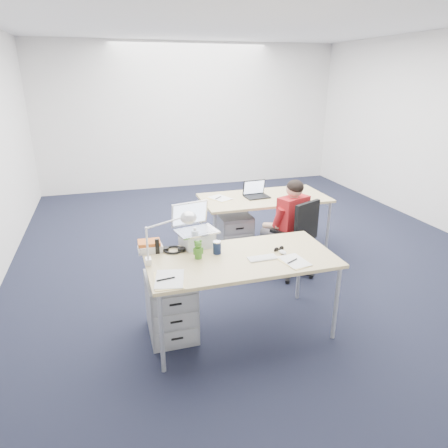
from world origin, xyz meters
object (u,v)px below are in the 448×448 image
object	(u,v)px
book_stack	(150,246)
desk_lamp	(163,238)
drawer_pedestal_far	(233,234)
can_koozie	(217,247)
desk_far	(264,200)
sunglasses	(279,249)
dark_laptop	(257,189)
silver_laptop	(196,226)
wireless_keyboard	(262,258)
desk_near	(241,262)
headphones	(173,249)
seated_person	(284,225)
computer_mouse	(283,252)
office_chair	(292,253)
far_cup	(294,190)
drawer_pedestal_near	(171,306)
water_bottle	(195,239)
bear_figurine	(198,249)
cordless_phone	(157,246)

from	to	relation	value
book_stack	desk_lamp	distance (m)	0.33
drawer_pedestal_far	can_koozie	size ratio (longest dim) A/B	4.79
desk_far	book_stack	world-z (taller)	book_stack
drawer_pedestal_far	sunglasses	xyz separation A→B (m)	(-0.08, -1.56, 0.47)
dark_laptop	silver_laptop	bearing A→B (deg)	-134.15
wireless_keyboard	dark_laptop	xyz separation A→B (m)	(0.61, 1.70, 0.10)
desk_near	headphones	distance (m)	0.61
desk_far	seated_person	world-z (taller)	seated_person
computer_mouse	dark_laptop	xyz separation A→B (m)	(0.40, 1.66, 0.09)
desk_far	drawer_pedestal_far	distance (m)	0.59
office_chair	seated_person	distance (m)	0.34
drawer_pedestal_far	far_cup	world-z (taller)	far_cup
drawer_pedestal_near	silver_laptop	distance (m)	0.74
drawer_pedestal_far	headphones	world-z (taller)	headphones
water_bottle	desk_lamp	bearing A→B (deg)	-148.77
office_chair	headphones	bearing A→B (deg)	176.84
drawer_pedestal_near	computer_mouse	world-z (taller)	computer_mouse
bear_figurine	sunglasses	bearing A→B (deg)	-15.24
silver_laptop	dark_laptop	distance (m)	1.67
drawer_pedestal_far	headphones	bearing A→B (deg)	-126.89
wireless_keyboard	sunglasses	xyz separation A→B (m)	(0.20, 0.11, 0.01)
drawer_pedestal_far	computer_mouse	xyz separation A→B (m)	(-0.08, -1.63, 0.47)
seated_person	bear_figurine	bearing A→B (deg)	-164.17
computer_mouse	office_chair	bearing A→B (deg)	54.06
office_chair	silver_laptop	distance (m)	1.49
desk_near	drawer_pedestal_near	distance (m)	0.74
wireless_keyboard	sunglasses	distance (m)	0.23
desk_far	cordless_phone	distance (m)	2.04
wireless_keyboard	dark_laptop	distance (m)	1.81
bear_figurine	dark_laptop	bearing A→B (deg)	42.49
computer_mouse	bear_figurine	distance (m)	0.74
desk_near	far_cup	world-z (taller)	far_cup
bear_figurine	far_cup	distance (m)	2.29
desk_far	water_bottle	xyz separation A→B (m)	(-1.20, -1.34, 0.15)
desk_near	wireless_keyboard	distance (m)	0.19
seated_person	book_stack	size ratio (longest dim) A/B	5.38
desk_near	desk_far	xyz separation A→B (m)	(0.87, 1.61, 0.00)
book_stack	sunglasses	bearing A→B (deg)	-16.15
office_chair	water_bottle	world-z (taller)	water_bottle
can_koozie	office_chair	bearing A→B (deg)	33.66
office_chair	water_bottle	bearing A→B (deg)	-179.47
cordless_phone	sunglasses	world-z (taller)	cordless_phone
office_chair	dark_laptop	xyz separation A→B (m)	(-0.16, 0.75, 0.58)
desk_far	book_stack	size ratio (longest dim) A/B	7.74
wireless_keyboard	book_stack	world-z (taller)	book_stack
desk_near	silver_laptop	world-z (taller)	silver_laptop
dark_laptop	far_cup	distance (m)	0.53
water_bottle	dark_laptop	world-z (taller)	dark_laptop
seated_person	cordless_phone	bearing A→B (deg)	-175.83
desk_far	cordless_phone	xyz separation A→B (m)	(-1.54, -1.34, 0.11)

